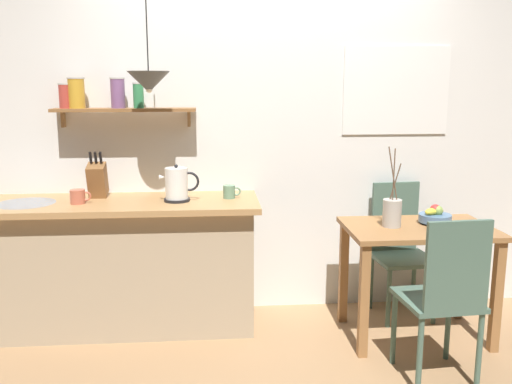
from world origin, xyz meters
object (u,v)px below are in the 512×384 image
dining_chair_near (445,293)px  dining_chair_far (399,244)px  electric_kettle (177,185)px  coffee_mug_by_sink (78,197)px  pendant_lamp (149,82)px  fruit_bowl (435,216)px  twig_vase (392,212)px  knife_block (97,180)px  coffee_mug_spare (230,192)px  dining_table (418,247)px

dining_chair_near → dining_chair_far: size_ratio=1.02×
electric_kettle → coffee_mug_by_sink: size_ratio=1.93×
dining_chair_near → pendant_lamp: pendant_lamp is taller
fruit_bowl → twig_vase: (-0.31, -0.05, 0.04)m
dining_chair_far → knife_block: bearing=-179.9°
fruit_bowl → knife_block: size_ratio=0.66×
coffee_mug_by_sink → pendant_lamp: 0.87m
coffee_mug_by_sink → dining_chair_far: bearing=4.7°
knife_block → coffee_mug_by_sink: bearing=-117.5°
knife_block → coffee_mug_by_sink: size_ratio=2.35×
dining_chair_near → coffee_mug_spare: coffee_mug_spare is taller
dining_chair_far → fruit_bowl: 0.46m
twig_vase → coffee_mug_spare: 1.08m
dining_chair_far → electric_kettle: 1.65m
twig_vase → electric_kettle: size_ratio=1.99×
dining_chair_near → electric_kettle: electric_kettle is taller
dining_chair_near → coffee_mug_spare: size_ratio=7.99×
knife_block → coffee_mug_spare: knife_block is taller
knife_block → electric_kettle: bearing=-15.6°
dining_chair_far → fruit_bowl: bearing=-71.6°
twig_vase → coffee_mug_spare: bearing=164.0°
knife_block → pendant_lamp: pendant_lamp is taller
dining_chair_far → electric_kettle: electric_kettle is taller
dining_chair_near → pendant_lamp: size_ratio=1.66×
coffee_mug_spare → electric_kettle: bearing=-169.6°
dining_table → dining_chair_near: (-0.07, -0.60, -0.08)m
knife_block → dining_table: bearing=-10.7°
fruit_bowl → coffee_mug_by_sink: bearing=176.2°
dining_chair_far → coffee_mug_by_sink: 2.26m
dining_table → coffee_mug_by_sink: size_ratio=6.95×
dining_chair_near → coffee_mug_by_sink: 2.31m
coffee_mug_by_sink → pendant_lamp: (0.48, -0.01, 0.73)m
dining_chair_far → fruit_bowl: dining_chair_far is taller
electric_kettle → pendant_lamp: pendant_lamp is taller
dining_chair_near → electric_kettle: bearing=150.3°
dining_chair_far → coffee_mug_spare: size_ratio=7.86×
coffee_mug_by_sink → pendant_lamp: pendant_lamp is taller
dining_table → knife_block: size_ratio=2.95×
dining_chair_near → fruit_bowl: dining_chair_near is taller
fruit_bowl → twig_vase: twig_vase is taller
twig_vase → pendant_lamp: 1.75m
coffee_mug_by_sink → knife_block: bearing=62.5°
dining_table → dining_chair_far: size_ratio=0.99×
dining_table → pendant_lamp: size_ratio=1.61×
dining_table → dining_chair_near: bearing=-96.3°
twig_vase → coffee_mug_spare: (-1.03, 0.30, 0.09)m
coffee_mug_by_sink → coffee_mug_spare: (0.98, 0.09, -0.00)m
pendant_lamp → twig_vase: bearing=-7.3°
pendant_lamp → coffee_mug_by_sink: bearing=178.8°
knife_block → coffee_mug_spare: 0.90m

